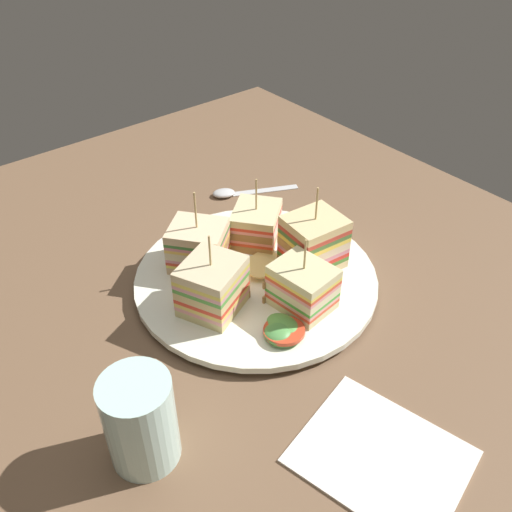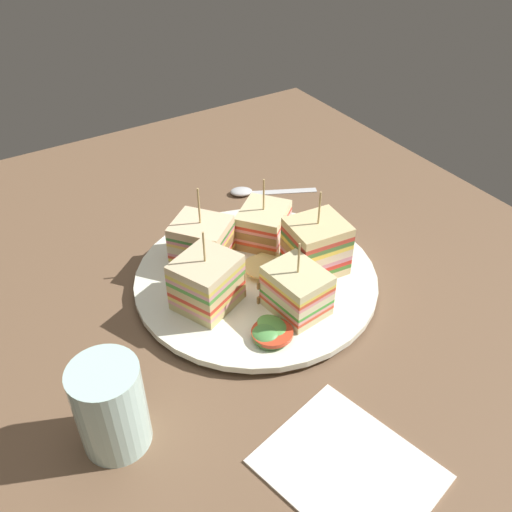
% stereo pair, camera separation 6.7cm
% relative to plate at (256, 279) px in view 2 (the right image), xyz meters
% --- Properties ---
extents(ground_plane, '(1.02, 0.84, 0.02)m').
position_rel_plate_xyz_m(ground_plane, '(0.00, 0.00, -0.02)').
color(ground_plane, brown).
extents(plate, '(0.30, 0.30, 0.02)m').
position_rel_plate_xyz_m(plate, '(0.00, 0.00, 0.00)').
color(plate, white).
rests_on(plate, ground_plane).
extents(sandwich_wedge_0, '(0.08, 0.09, 0.10)m').
position_rel_plate_xyz_m(sandwich_wedge_0, '(-0.01, 0.07, 0.04)').
color(sandwich_wedge_0, '#D4BE7A').
rests_on(sandwich_wedge_0, plate).
extents(sandwich_wedge_1, '(0.07, 0.06, 0.09)m').
position_rel_plate_xyz_m(sandwich_wedge_1, '(-0.07, -0.01, 0.03)').
color(sandwich_wedge_1, beige).
rests_on(sandwich_wedge_1, plate).
extents(sandwich_wedge_2, '(0.07, 0.07, 0.11)m').
position_rel_plate_xyz_m(sandwich_wedge_2, '(-0.03, -0.07, 0.04)').
color(sandwich_wedge_2, beige).
rests_on(sandwich_wedge_2, plate).
extents(sandwich_wedge_3, '(0.09, 0.09, 0.09)m').
position_rel_plate_xyz_m(sandwich_wedge_3, '(0.06, -0.05, 0.03)').
color(sandwich_wedge_3, beige).
rests_on(sandwich_wedge_3, plate).
extents(sandwich_wedge_4, '(0.09, 0.09, 0.11)m').
position_rel_plate_xyz_m(sandwich_wedge_4, '(0.06, 0.04, 0.03)').
color(sandwich_wedge_4, '#DEB688').
rests_on(sandwich_wedge_4, plate).
extents(chip_pile, '(0.06, 0.07, 0.01)m').
position_rel_plate_xyz_m(chip_pile, '(0.00, -0.01, 0.01)').
color(chip_pile, '#E1CD78').
rests_on(chip_pile, plate).
extents(salad_garnish, '(0.06, 0.05, 0.01)m').
position_rel_plate_xyz_m(salad_garnish, '(-0.10, 0.04, 0.01)').
color(salad_garnish, '#47843A').
rests_on(salad_garnish, plate).
extents(spoon, '(0.08, 0.13, 0.01)m').
position_rel_plate_xyz_m(spoon, '(0.19, -0.11, -0.01)').
color(spoon, silver).
rests_on(spoon, ground_plane).
extents(napkin, '(0.17, 0.15, 0.01)m').
position_rel_plate_xyz_m(napkin, '(-0.26, 0.06, -0.01)').
color(napkin, white).
rests_on(napkin, ground_plane).
extents(drinking_glass, '(0.06, 0.06, 0.09)m').
position_rel_plate_xyz_m(drinking_glass, '(-0.12, 0.23, 0.03)').
color(drinking_glass, silver).
rests_on(drinking_glass, ground_plane).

